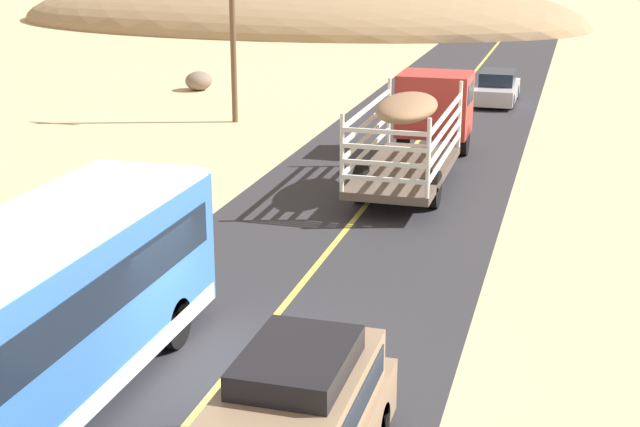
{
  "coord_description": "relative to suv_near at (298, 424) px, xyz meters",
  "views": [
    {
      "loc": [
        5.75,
        -14.19,
        7.83
      ],
      "look_at": [
        0.0,
        5.93,
        1.25
      ],
      "focal_mm": 51.21,
      "sensor_mm": 36.0,
      "label": 1
    }
  ],
  "objects": [
    {
      "name": "ground_plane",
      "position": [
        -2.33,
        3.35,
        -1.15
      ],
      "size": [
        240.0,
        240.0,
        0.0
      ],
      "primitive_type": "plane",
      "color": "#CCB284"
    },
    {
      "name": "bus",
      "position": [
        -4.85,
        0.7,
        0.6
      ],
      "size": [
        2.54,
        10.0,
        3.21
      ],
      "color": "#3872C6",
      "rests_on": "road_surface"
    },
    {
      "name": "boulder_near_shoulder",
      "position": [
        -14.98,
        31.38,
        -0.68
      ],
      "size": [
        1.32,
        1.47,
        0.94
      ],
      "primitive_type": "ellipsoid",
      "color": "#756656",
      "rests_on": "ground"
    },
    {
      "name": "road_surface",
      "position": [
        -2.33,
        3.35,
        -1.14
      ],
      "size": [
        8.0,
        120.0,
        0.02
      ],
      "primitive_type": "cube",
      "color": "#2D2D33",
      "rests_on": "ground"
    },
    {
      "name": "power_pole_mid",
      "position": [
        -10.4,
        24.53,
        2.82
      ],
      "size": [
        2.2,
        0.24,
        7.37
      ],
      "color": "brown",
      "rests_on": "ground"
    },
    {
      "name": "livestock_truck",
      "position": [
        -1.48,
        19.04,
        0.64
      ],
      "size": [
        2.53,
        9.7,
        3.02
      ],
      "color": "#B2332D",
      "rests_on": "road_surface"
    },
    {
      "name": "car_far",
      "position": [
        -0.23,
        31.89,
        -0.46
      ],
      "size": [
        1.8,
        4.4,
        1.46
      ],
      "color": "silver",
      "rests_on": "road_surface"
    },
    {
      "name": "distant_hill",
      "position": [
        -20.6,
        64.91,
        -1.15
      ],
      "size": [
        49.59,
        27.03,
        8.56
      ],
      "primitive_type": "ellipsoid",
      "color": "#997C5A",
      "rests_on": "ground"
    },
    {
      "name": "road_centre_line",
      "position": [
        -2.33,
        3.35,
        -1.13
      ],
      "size": [
        0.16,
        117.6,
        0.0
      ],
      "primitive_type": "cube",
      "color": "#D8CC4C",
      "rests_on": "road_surface"
    },
    {
      "name": "suv_near",
      "position": [
        0.0,
        0.0,
        0.0
      ],
      "size": [
        1.9,
        4.62,
        2.29
      ],
      "color": "#8C7259",
      "rests_on": "road_surface"
    }
  ]
}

